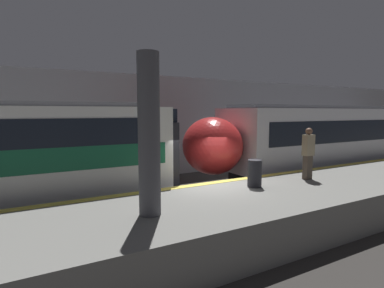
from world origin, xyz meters
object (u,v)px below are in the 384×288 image
Objects in this scene: support_pillar_near at (149,135)px; person_waiting at (308,152)px; trash_bin at (255,173)px; train_modern at (338,139)px.

person_waiting is at bearing 7.16° from support_pillar_near.
support_pillar_near reaches higher than trash_bin.
support_pillar_near is 0.20× the size of train_modern.
train_modern is (12.57, 4.18, -0.98)m from support_pillar_near.
person_waiting is at bearing -1.46° from trash_bin.
support_pillar_near reaches higher than person_waiting.
support_pillar_near is 13.28m from train_modern.
train_modern reaches higher than trash_bin.
support_pillar_near is 4.11m from trash_bin.
trash_bin is at bearing 12.31° from support_pillar_near.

